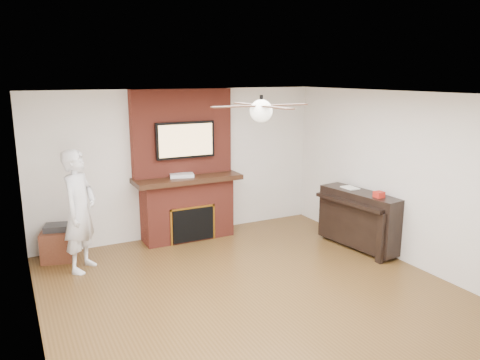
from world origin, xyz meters
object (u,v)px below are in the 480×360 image
fireplace (185,180)px  person (80,211)px  piano (360,218)px  side_table (59,243)px

fireplace → person: 1.91m
fireplace → person: fireplace is taller
fireplace → person: size_ratio=1.44×
person → piano: 4.24m
fireplace → person: (-1.80, -0.63, -0.13)m
fireplace → side_table: 2.20m
side_table → piano: (4.34, -1.68, 0.24)m
person → piano: size_ratio=1.19×
person → side_table: 0.87m
fireplace → piano: 2.91m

